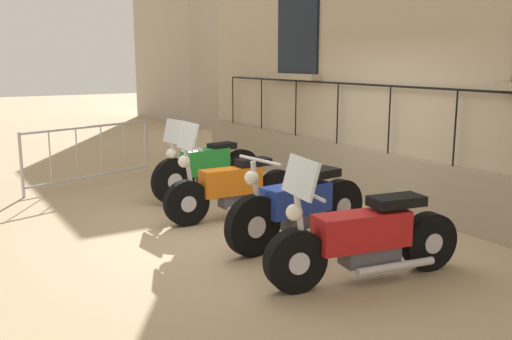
{
  "coord_description": "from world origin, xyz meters",
  "views": [
    {
      "loc": [
        3.83,
        5.96,
        2.17
      ],
      "look_at": [
        0.22,
        0.0,
        0.8
      ],
      "focal_mm": 39.6,
      "sensor_mm": 36.0,
      "label": 1
    }
  ],
  "objects_px": {
    "motorcycle_red": "(364,239)",
    "crowd_barrier": "(90,153)",
    "motorcycle_green": "(207,169)",
    "motorcycle_orange": "(233,188)",
    "motorcycle_blue": "(299,208)"
  },
  "relations": [
    {
      "from": "motorcycle_blue",
      "to": "crowd_barrier",
      "type": "xyz_separation_m",
      "value": [
        1.24,
        -4.55,
        0.12
      ]
    },
    {
      "from": "motorcycle_blue",
      "to": "motorcycle_red",
      "type": "xyz_separation_m",
      "value": [
        0.1,
        1.26,
        -0.02
      ]
    },
    {
      "from": "crowd_barrier",
      "to": "motorcycle_green",
      "type": "bearing_deg",
      "value": 124.75
    },
    {
      "from": "motorcycle_red",
      "to": "crowd_barrier",
      "type": "xyz_separation_m",
      "value": [
        1.13,
        -5.8,
        0.14
      ]
    },
    {
      "from": "motorcycle_green",
      "to": "crowd_barrier",
      "type": "xyz_separation_m",
      "value": [
        1.33,
        -1.92,
        0.1
      ]
    },
    {
      "from": "motorcycle_green",
      "to": "motorcycle_orange",
      "type": "distance_m",
      "value": 1.27
    },
    {
      "from": "motorcycle_red",
      "to": "crowd_barrier",
      "type": "distance_m",
      "value": 5.91
    },
    {
      "from": "motorcycle_green",
      "to": "motorcycle_orange",
      "type": "height_order",
      "value": "motorcycle_orange"
    },
    {
      "from": "motorcycle_blue",
      "to": "motorcycle_red",
      "type": "height_order",
      "value": "motorcycle_red"
    },
    {
      "from": "motorcycle_orange",
      "to": "motorcycle_red",
      "type": "distance_m",
      "value": 2.63
    },
    {
      "from": "motorcycle_orange",
      "to": "motorcycle_green",
      "type": "bearing_deg",
      "value": -100.42
    },
    {
      "from": "motorcycle_blue",
      "to": "crowd_barrier",
      "type": "distance_m",
      "value": 4.71
    },
    {
      "from": "motorcycle_red",
      "to": "motorcycle_blue",
      "type": "bearing_deg",
      "value": -94.77
    },
    {
      "from": "motorcycle_green",
      "to": "crowd_barrier",
      "type": "relative_size",
      "value": 0.83
    },
    {
      "from": "motorcycle_green",
      "to": "motorcycle_red",
      "type": "relative_size",
      "value": 0.93
    }
  ]
}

